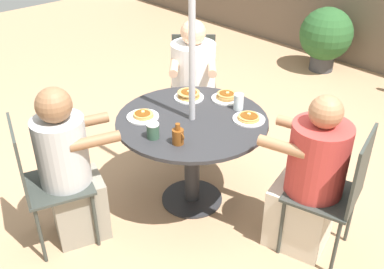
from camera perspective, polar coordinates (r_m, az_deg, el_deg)
The scene contains 17 objects.
ground_plane at distance 3.51m, azimuth 0.00°, elevation -8.19°, with size 12.00×12.00×0.00m, color tan.
patio_table at distance 3.18m, azimuth 0.00°, elevation -0.26°, with size 1.06×1.06×0.71m.
umbrella_pole at distance 2.94m, azimuth 0.00°, elevation 8.48°, with size 0.04×0.04×2.18m, color #ADADB2.
patio_chair_north at distance 2.89m, azimuth 18.01°, elevation -6.53°, with size 0.51×0.51×0.93m.
diner_north at distance 2.93m, azimuth 14.66°, elevation -5.91°, with size 0.55×0.46×1.11m.
patio_chair_east at distance 4.12m, azimuth 0.18°, elevation 6.85°, with size 0.58×0.58×0.93m.
diner_east at distance 3.96m, azimuth 0.15°, elevation 5.56°, with size 0.61×0.60×1.14m.
patio_chair_south at distance 2.99m, azimuth -18.51°, elevation -5.25°, with size 0.52×0.52×0.93m.
diner_south at distance 3.01m, azimuth -15.25°, elevation -4.65°, with size 0.45×0.54×1.12m.
pancake_plate_a at distance 3.37m, azimuth 4.42°, elevation 4.82°, with size 0.22×0.22×0.06m.
pancake_plate_b at distance 3.13m, azimuth -6.23°, elevation 2.38°, with size 0.22×0.22×0.04m.
pancake_plate_c at distance 3.11m, azimuth 7.22°, elevation 2.08°, with size 0.22×0.22×0.04m.
pancake_plate_d at distance 3.38m, azimuth -0.40°, elevation 5.00°, with size 0.22×0.22×0.06m.
syrup_bottle at distance 2.80m, azimuth -1.78°, elevation -0.19°, with size 0.10×0.07×0.14m.
coffee_cup at distance 2.87m, azimuth -4.98°, elevation 0.47°, with size 0.08×0.08×0.10m.
drinking_glass_a at distance 3.22m, azimuth 5.93°, elevation 4.17°, with size 0.07×0.07×0.12m, color silver.
potted_shrub at distance 5.78m, azimuth 16.63°, elevation 11.93°, with size 0.64×0.64×0.78m.
Camera 1 is at (1.98, -1.85, 2.22)m, focal length 42.00 mm.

